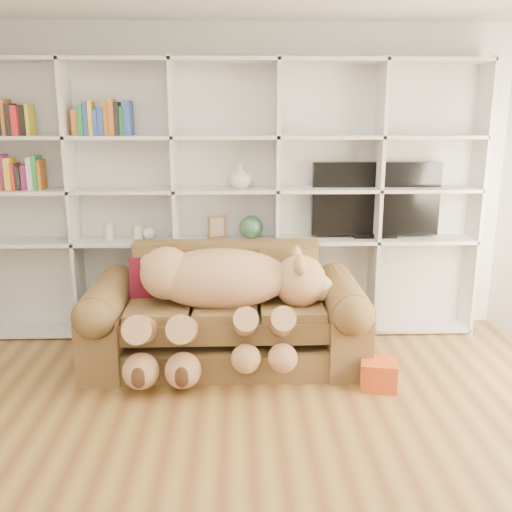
{
  "coord_description": "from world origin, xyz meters",
  "views": [
    {
      "loc": [
        0.09,
        -2.62,
        1.97
      ],
      "look_at": [
        0.24,
        1.63,
        0.88
      ],
      "focal_mm": 40.0,
      "sensor_mm": 36.0,
      "label": 1
    }
  ],
  "objects_px": {
    "sofa": "(226,319)",
    "tv": "(376,200)",
    "teddy_bear": "(222,293)",
    "gift_box": "(378,374)"
  },
  "relations": [
    {
      "from": "sofa",
      "to": "tv",
      "type": "relative_size",
      "value": 1.92
    },
    {
      "from": "tv",
      "to": "teddy_bear",
      "type": "bearing_deg",
      "value": -147.65
    },
    {
      "from": "teddy_bear",
      "to": "tv",
      "type": "distance_m",
      "value": 1.7
    },
    {
      "from": "sofa",
      "to": "teddy_bear",
      "type": "distance_m",
      "value": 0.34
    },
    {
      "from": "sofa",
      "to": "tv",
      "type": "xyz_separation_m",
      "value": [
        1.32,
        0.67,
        0.85
      ]
    },
    {
      "from": "teddy_bear",
      "to": "gift_box",
      "type": "distance_m",
      "value": 1.3
    },
    {
      "from": "teddy_bear",
      "to": "tv",
      "type": "height_order",
      "value": "tv"
    },
    {
      "from": "sofa",
      "to": "teddy_bear",
      "type": "relative_size",
      "value": 1.38
    },
    {
      "from": "sofa",
      "to": "gift_box",
      "type": "distance_m",
      "value": 1.26
    },
    {
      "from": "gift_box",
      "to": "tv",
      "type": "height_order",
      "value": "tv"
    }
  ]
}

